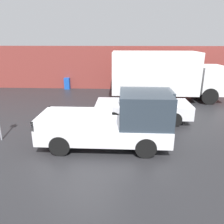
% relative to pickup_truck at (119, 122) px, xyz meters
% --- Properties ---
extents(ground_plane, '(60.00, 60.00, 0.00)m').
position_rel_pickup_truck_xyz_m(ground_plane, '(-1.33, -0.47, -1.01)').
color(ground_plane, '#232326').
extents(building_wall, '(28.00, 0.15, 3.59)m').
position_rel_pickup_truck_xyz_m(building_wall, '(-1.33, 10.73, 0.78)').
color(building_wall, brown).
rests_on(building_wall, ground).
extents(pickup_truck, '(5.09, 1.98, 2.20)m').
position_rel_pickup_truck_xyz_m(pickup_truck, '(0.00, 0.00, 0.00)').
color(pickup_truck, silver).
rests_on(pickup_truck, ground).
extents(car, '(4.86, 1.89, 1.64)m').
position_rel_pickup_truck_xyz_m(car, '(1.24, 3.04, -0.18)').
color(car, silver).
rests_on(car, ground).
extents(delivery_truck, '(7.59, 2.57, 3.32)m').
position_rel_pickup_truck_xyz_m(delivery_truck, '(2.91, 7.41, 0.80)').
color(delivery_truck, white).
rests_on(delivery_truck, ground).
extents(newspaper_box, '(0.45, 0.40, 0.97)m').
position_rel_pickup_truck_xyz_m(newspaper_box, '(-4.68, 10.41, -0.53)').
color(newspaper_box, '#194CB2').
rests_on(newspaper_box, ground).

